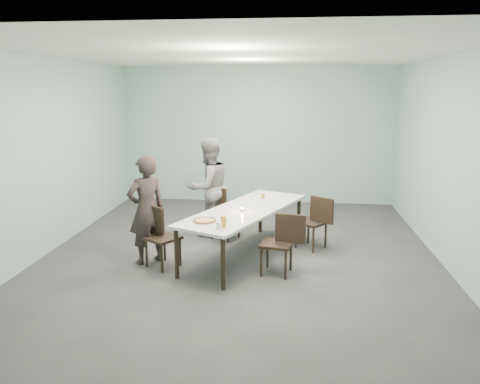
# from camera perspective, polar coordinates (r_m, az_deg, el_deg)

# --- Properties ---
(ground) EXTENTS (7.00, 7.00, 0.00)m
(ground) POSITION_cam_1_polar(r_m,az_deg,el_deg) (7.37, 0.04, -7.54)
(ground) COLOR #333335
(ground) RESTS_ON ground
(room_shell) EXTENTS (6.02, 7.02, 3.01)m
(room_shell) POSITION_cam_1_polar(r_m,az_deg,el_deg) (6.93, 0.04, 8.37)
(room_shell) COLOR #92B8B4
(room_shell) RESTS_ON ground
(table) EXTENTS (1.87, 2.74, 0.75)m
(table) POSITION_cam_1_polar(r_m,az_deg,el_deg) (7.08, 0.60, -2.50)
(table) COLOR white
(table) RESTS_ON ground
(chair_near_left) EXTENTS (0.63, 0.58, 0.87)m
(chair_near_left) POSITION_cam_1_polar(r_m,az_deg,el_deg) (6.86, -9.85, -4.84)
(chair_near_left) COLOR black
(chair_near_left) RESTS_ON ground
(chair_far_left) EXTENTS (0.65, 0.57, 0.87)m
(chair_far_left) POSITION_cam_1_polar(r_m,az_deg,el_deg) (8.02, -2.29, -2.11)
(chair_far_left) COLOR black
(chair_far_left) RESTS_ON ground
(chair_near_right) EXTENTS (0.64, 0.50, 0.87)m
(chair_near_right) POSITION_cam_1_polar(r_m,az_deg,el_deg) (6.46, 5.18, -5.80)
(chair_near_right) COLOR black
(chair_near_right) RESTS_ON ground
(chair_far_right) EXTENTS (0.62, 0.59, 0.87)m
(chair_far_right) POSITION_cam_1_polar(r_m,az_deg,el_deg) (7.53, 9.19, -3.25)
(chair_far_right) COLOR black
(chair_far_right) RESTS_ON ground
(diner_near) EXTENTS (0.69, 0.68, 1.60)m
(diner_near) POSITION_cam_1_polar(r_m,az_deg,el_deg) (6.93, -11.32, -2.15)
(diner_near) COLOR black
(diner_near) RESTS_ON ground
(diner_far) EXTENTS (1.04, 1.04, 1.70)m
(diner_far) POSITION_cam_1_polar(r_m,az_deg,el_deg) (8.12, -3.84, 0.58)
(diner_far) COLOR gray
(diner_far) RESTS_ON ground
(pizza) EXTENTS (0.34, 0.34, 0.04)m
(pizza) POSITION_cam_1_polar(r_m,az_deg,el_deg) (6.39, -4.35, -3.50)
(pizza) COLOR white
(pizza) RESTS_ON table
(side_plate) EXTENTS (0.18, 0.18, 0.01)m
(side_plate) POSITION_cam_1_polar(r_m,az_deg,el_deg) (6.53, -1.55, -3.23)
(side_plate) COLOR white
(side_plate) RESTS_ON table
(beer_glass) EXTENTS (0.08, 0.08, 0.15)m
(beer_glass) POSITION_cam_1_polar(r_m,az_deg,el_deg) (6.12, -2.04, -3.64)
(beer_glass) COLOR orange
(beer_glass) RESTS_ON table
(water_tumbler) EXTENTS (0.08, 0.08, 0.09)m
(water_tumbler) POSITION_cam_1_polar(r_m,az_deg,el_deg) (6.06, -2.57, -4.11)
(water_tumbler) COLOR silver
(water_tumbler) RESTS_ON table
(tealight) EXTENTS (0.06, 0.06, 0.05)m
(tealight) POSITION_cam_1_polar(r_m,az_deg,el_deg) (6.92, 0.25, -2.18)
(tealight) COLOR silver
(tealight) RESTS_ON table
(amber_tumbler) EXTENTS (0.07, 0.07, 0.08)m
(amber_tumbler) POSITION_cam_1_polar(r_m,az_deg,el_deg) (7.71, 2.82, -0.50)
(amber_tumbler) COLOR orange
(amber_tumbler) RESTS_ON table
(menu) EXTENTS (0.36, 0.32, 0.01)m
(menu) POSITION_cam_1_polar(r_m,az_deg,el_deg) (7.83, 2.90, -0.59)
(menu) COLOR silver
(menu) RESTS_ON table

